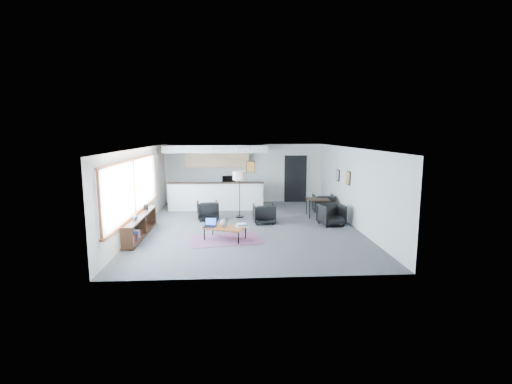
{
  "coord_description": "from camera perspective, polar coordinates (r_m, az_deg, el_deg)",
  "views": [
    {
      "loc": [
        -0.47,
        -12.05,
        3.07
      ],
      "look_at": [
        0.28,
        0.4,
        1.09
      ],
      "focal_mm": 26.0,
      "sensor_mm": 36.0,
      "label": 1
    }
  ],
  "objects": [
    {
      "name": "room",
      "position": [
        12.19,
        -1.19,
        0.66
      ],
      "size": [
        7.02,
        9.02,
        2.62
      ],
      "color": "#4C4C4F",
      "rests_on": "ground"
    },
    {
      "name": "doorway",
      "position": [
        16.82,
        6.07,
        2.14
      ],
      "size": [
        1.1,
        0.12,
        2.15
      ],
      "color": "black",
      "rests_on": "room"
    },
    {
      "name": "track_light",
      "position": [
        14.26,
        -3.94,
        6.8
      ],
      "size": [
        1.6,
        0.07,
        0.15
      ],
      "color": "silver",
      "rests_on": "room"
    },
    {
      "name": "armchair_left",
      "position": [
        13.38,
        -7.44,
        -2.69
      ],
      "size": [
        0.83,
        0.79,
        0.75
      ],
      "primitive_type": "imported",
      "rotation": [
        0.0,
        0.0,
        3.29
      ],
      "color": "black",
      "rests_on": "floor"
    },
    {
      "name": "dining_chair_near",
      "position": [
        12.76,
        11.53,
        -3.54
      ],
      "size": [
        0.77,
        0.73,
        0.67
      ],
      "primitive_type": "imported",
      "rotation": [
        0.0,
        0.0,
        0.2
      ],
      "color": "black",
      "rests_on": "floor"
    },
    {
      "name": "dining_table",
      "position": [
        13.97,
        9.47,
        -1.26
      ],
      "size": [
        0.82,
        0.82,
        0.67
      ],
      "rotation": [
        0.0,
        0.0,
        -0.03
      ],
      "color": "#331E12",
      "rests_on": "floor"
    },
    {
      "name": "window",
      "position": [
        11.66,
        -18.28,
        0.59
      ],
      "size": [
        0.1,
        5.95,
        1.66
      ],
      "color": "#8CBFFF",
      "rests_on": "room"
    },
    {
      "name": "book_stack",
      "position": [
        10.84,
        -2.21,
        -5.12
      ],
      "size": [
        0.37,
        0.33,
        0.1
      ],
      "rotation": [
        0.0,
        0.0,
        0.29
      ],
      "color": "silver",
      "rests_on": "coffee_table"
    },
    {
      "name": "laptop",
      "position": [
        10.93,
        -7.06,
        -4.92
      ],
      "size": [
        0.4,
        0.35,
        0.25
      ],
      "rotation": [
        0.0,
        0.0,
        -0.24
      ],
      "color": "black",
      "rests_on": "coffee_table"
    },
    {
      "name": "wall_art_lower",
      "position": [
        13.15,
        14.03,
        2.1
      ],
      "size": [
        0.03,
        0.38,
        0.48
      ],
      "color": "black",
      "rests_on": "room"
    },
    {
      "name": "dining_chair_far",
      "position": [
        14.63,
        10.35,
        -1.89
      ],
      "size": [
        0.7,
        0.66,
        0.68
      ],
      "primitive_type": "imported",
      "rotation": [
        0.0,
        0.0,
        3.08
      ],
      "color": "black",
      "rests_on": "floor"
    },
    {
      "name": "wall_art_upper",
      "position": [
        14.39,
        12.48,
        2.53
      ],
      "size": [
        0.03,
        0.34,
        0.44
      ],
      "color": "black",
      "rests_on": "room"
    },
    {
      "name": "console",
      "position": [
        11.69,
        -17.42,
        -4.99
      ],
      "size": [
        0.35,
        3.0,
        0.8
      ],
      "color": "#331E12",
      "rests_on": "floor"
    },
    {
      "name": "kilim_rug",
      "position": [
        10.95,
        -4.76,
        -7.27
      ],
      "size": [
        2.23,
        1.7,
        0.01
      ],
      "rotation": [
        0.0,
        0.0,
        0.17
      ],
      "color": "#663856",
      "rests_on": "floor"
    },
    {
      "name": "armchair_right",
      "position": [
        12.77,
        1.25,
        -3.2
      ],
      "size": [
        0.76,
        0.72,
        0.74
      ],
      "primitive_type": "imported",
      "rotation": [
        0.0,
        0.0,
        3.2
      ],
      "color": "black",
      "rests_on": "floor"
    },
    {
      "name": "ceramic_pot",
      "position": [
        10.86,
        -5.01,
        -4.75
      ],
      "size": [
        0.23,
        0.23,
        0.23
      ],
      "rotation": [
        0.0,
        0.0,
        0.4
      ],
      "color": "gray",
      "rests_on": "coffee_table"
    },
    {
      "name": "coaster",
      "position": [
        10.64,
        -4.27,
        -5.65
      ],
      "size": [
        0.11,
        0.11,
        0.01
      ],
      "rotation": [
        0.0,
        0.0,
        -0.19
      ],
      "color": "#E5590C",
      "rests_on": "coffee_table"
    },
    {
      "name": "microwave",
      "position": [
        16.32,
        -4.22,
        2.08
      ],
      "size": [
        0.57,
        0.37,
        0.36
      ],
      "primitive_type": "imported",
      "rotation": [
        0.0,
        0.0,
        0.16
      ],
      "color": "black",
      "rests_on": "kitchenette"
    },
    {
      "name": "floor_lamp",
      "position": [
        13.55,
        -2.58,
        2.28
      ],
      "size": [
        0.56,
        0.56,
        1.71
      ],
      "rotation": [
        0.0,
        0.0,
        -0.15
      ],
      "color": "black",
      "rests_on": "floor"
    },
    {
      "name": "coffee_table",
      "position": [
        10.86,
        -4.78,
        -5.52
      ],
      "size": [
        1.32,
        1.04,
        0.38
      ],
      "rotation": [
        0.0,
        0.0,
        -0.41
      ],
      "color": "brown",
      "rests_on": "floor"
    },
    {
      "name": "kitchenette",
      "position": [
        15.87,
        -6.06,
        2.83
      ],
      "size": [
        4.2,
        1.96,
        2.6
      ],
      "color": "white",
      "rests_on": "floor"
    }
  ]
}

